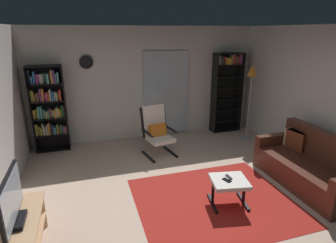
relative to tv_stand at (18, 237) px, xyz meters
name	(u,v)px	position (x,y,z in m)	size (l,w,h in m)	color
ground_plane	(191,199)	(2.29, 0.60, -0.34)	(7.02, 7.02, 0.00)	beige
wall_back	(147,84)	(2.29, 3.50, 0.96)	(5.60, 0.06, 2.60)	silver
glass_door_panel	(166,93)	(2.75, 3.43, 0.71)	(1.10, 0.01, 2.00)	silver
area_rug	(214,201)	(2.60, 0.43, -0.34)	(2.34, 2.04, 0.01)	#A7231D
tv_stand	(18,237)	(0.00, 0.00, 0.00)	(0.48, 1.22, 0.52)	tan
television	(11,202)	(0.00, 0.01, 0.44)	(0.20, 0.85, 0.56)	black
bookshelf_near_tv	(49,106)	(0.11, 3.27, 0.64)	(0.68, 0.30, 1.83)	black
bookshelf_near_sofa	(226,87)	(4.28, 3.30, 0.81)	(0.74, 0.30, 1.98)	black
leather_sofa	(311,166)	(4.38, 0.44, -0.02)	(0.84, 1.84, 0.89)	#51291D
lounge_armchair	(157,130)	(2.23, 2.40, 0.19)	(0.68, 0.75, 1.02)	black
ottoman	(229,184)	(2.77, 0.33, -0.01)	(0.60, 0.57, 0.40)	white
tv_remote	(229,177)	(2.79, 0.38, 0.07)	(0.04, 0.14, 0.02)	black
cell_phone	(227,180)	(2.72, 0.31, 0.07)	(0.07, 0.14, 0.01)	black
floor_lamp_by_shelf	(252,78)	(4.51, 2.59, 1.13)	(0.22, 0.22, 1.77)	#A5A5AD
wall_clock	(86,62)	(0.95, 3.43, 1.51)	(0.29, 0.03, 0.29)	silver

